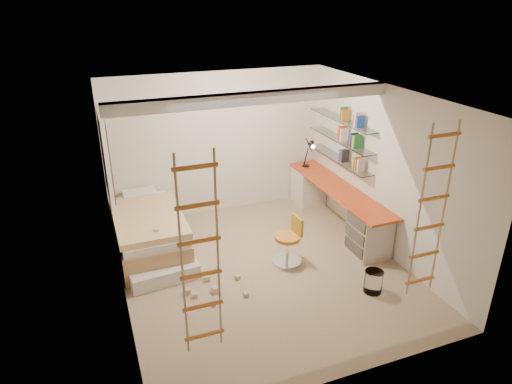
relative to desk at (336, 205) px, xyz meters
name	(u,v)px	position (x,y,z in m)	size (l,w,h in m)	color
floor	(263,270)	(-1.72, -0.86, -0.40)	(4.50, 4.50, 0.00)	tan
ceiling_beam	(256,98)	(-1.72, -0.56, 2.12)	(4.00, 0.18, 0.16)	white
window_frame	(105,157)	(-3.69, 0.64, 1.15)	(0.06, 1.15, 1.35)	white
window_blind	(108,156)	(-3.65, 0.64, 1.15)	(0.02, 1.00, 1.20)	#4C2D1E
rope_ladder_left	(200,258)	(-3.07, -2.61, 1.11)	(0.41, 0.04, 2.13)	#C16D20
rope_ladder_right	(431,213)	(-0.37, -2.61, 1.11)	(0.41, 0.04, 2.13)	#C57E21
waste_bin	(373,281)	(-0.50, -1.91, -0.24)	(0.26, 0.26, 0.32)	white
desk	(336,205)	(0.00, 0.00, 0.00)	(0.56, 2.80, 0.75)	#CA4317
shelves	(340,140)	(0.15, 0.27, 1.10)	(0.25, 1.80, 0.71)	white
bed	(149,231)	(-3.20, 0.36, -0.07)	(1.02, 2.00, 0.69)	#AD7F51
task_lamp	(310,149)	(-0.05, 0.96, 0.73)	(0.14, 0.36, 0.57)	black
swivel_chair	(289,246)	(-1.28, -0.81, -0.12)	(0.49, 0.49, 0.76)	orange
play_platform	(160,263)	(-3.16, -0.40, -0.23)	(1.05, 0.85, 0.44)	silver
toy_blocks	(190,270)	(-2.82, -0.80, -0.18)	(1.31, 1.20, 0.71)	#CCB284
books	(341,135)	(0.15, 0.27, 1.19)	(0.14, 0.58, 0.92)	white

